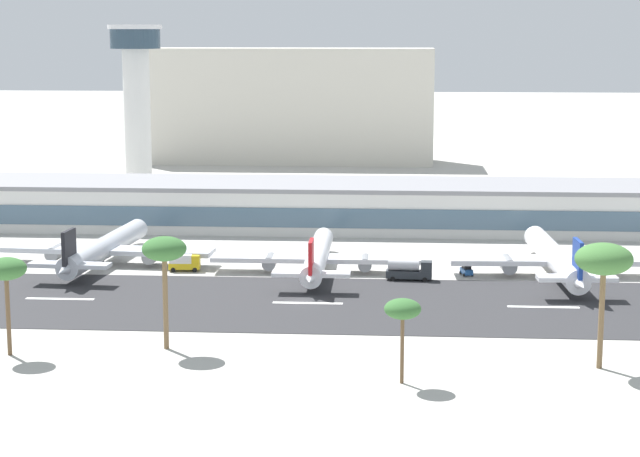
{
  "coord_description": "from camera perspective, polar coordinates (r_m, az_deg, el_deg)",
  "views": [
    {
      "loc": [
        16.56,
        -186.53,
        45.46
      ],
      "look_at": [
        1.08,
        31.73,
        7.29
      ],
      "focal_mm": 63.0,
      "sensor_mm": 36.0,
      "label": 1
    }
  ],
  "objects": [
    {
      "name": "service_fuel_truck_0",
      "position": [
        209.62,
        4.56,
        -2.09
      ],
      "size": [
        8.62,
        3.21,
        3.95
      ],
      "rotation": [
        0.0,
        0.0,
        6.24
      ],
      "color": "#2D3338",
      "rests_on": "ground_plane"
    },
    {
      "name": "airliner_black_tail_gate_0",
      "position": [
        226.2,
        -11.0,
        -1.04
      ],
      "size": [
        44.47,
        49.07,
        10.24
      ],
      "rotation": [
        0.0,
        0.0,
        1.5
      ],
      "color": "silver",
      "rests_on": "ground_plane"
    },
    {
      "name": "distant_hotel_block",
      "position": [
        399.34,
        -1.77,
        6.26
      ],
      "size": [
        104.0,
        24.8,
        40.32
      ],
      "primitive_type": "cube",
      "color": "beige",
      "rests_on": "ground_plane"
    },
    {
      "name": "palm_tree_2",
      "position": [
        162.9,
        -7.92,
        -1.16
      ],
      "size": [
        6.44,
        6.44,
        16.65
      ],
      "color": "brown",
      "rests_on": "ground_plane"
    },
    {
      "name": "terminal_building",
      "position": [
        264.83,
        1.06,
        1.2
      ],
      "size": [
        198.51,
        26.83,
        10.84
      ],
      "color": "silver",
      "rests_on": "ground_plane"
    },
    {
      "name": "service_baggage_tug_2",
      "position": [
        215.16,
        7.45,
        -2.1
      ],
      "size": [
        2.58,
        3.52,
        2.2
      ],
      "rotation": [
        0.0,
        0.0,
        4.99
      ],
      "color": "#23569E",
      "rests_on": "ground_plane"
    },
    {
      "name": "runway_centreline_dash_3",
      "position": [
        199.71,
        -13.07,
        -3.5
      ],
      "size": [
        12.0,
        1.2,
        0.01
      ],
      "primitive_type": "cube",
      "color": "white",
      "rests_on": "runway_strip"
    },
    {
      "name": "palm_tree_3",
      "position": [
        146.75,
        4.22,
        -4.17
      ],
      "size": [
        4.85,
        4.85,
        11.4
      ],
      "color": "brown",
      "rests_on": "ground_plane"
    },
    {
      "name": "palm_tree_1",
      "position": [
        156.56,
        14.22,
        -1.6
      ],
      "size": [
        7.84,
        7.84,
        17.5
      ],
      "color": "brown",
      "rests_on": "ground_plane"
    },
    {
      "name": "runway_centreline_dash_5",
      "position": [
        192.56,
        11.28,
        -3.93
      ],
      "size": [
        12.0,
        1.2,
        0.01
      ],
      "primitive_type": "cube",
      "color": "white",
      "rests_on": "runway_strip"
    },
    {
      "name": "service_box_truck_1",
      "position": [
        218.61,
        -6.89,
        -1.7
      ],
      "size": [
        6.16,
        3.04,
        3.25
      ],
      "rotation": [
        0.0,
        0.0,
        0.07
      ],
      "color": "gold",
      "rests_on": "ground_plane"
    },
    {
      "name": "palm_tree_0",
      "position": [
        164.69,
        -15.66,
        -2.08
      ],
      "size": [
        5.84,
        5.84,
        14.23
      ],
      "color": "brown",
      "rests_on": "ground_plane"
    },
    {
      "name": "airliner_red_tail_gate_1",
      "position": [
        214.65,
        -0.15,
        -1.5
      ],
      "size": [
        40.87,
        45.82,
        9.56
      ],
      "rotation": [
        0.0,
        0.0,
        1.58
      ],
      "color": "white",
      "rests_on": "ground_plane"
    },
    {
      "name": "runway_centreline_dash_4",
      "position": [
        191.6,
        -0.63,
        -3.8
      ],
      "size": [
        12.0,
        1.2,
        0.01
      ],
      "primitive_type": "cube",
      "color": "white",
      "rests_on": "runway_strip"
    },
    {
      "name": "airliner_navy_tail_gate_2",
      "position": [
        215.98,
        11.92,
        -1.56
      ],
      "size": [
        40.38,
        50.67,
        10.57
      ],
      "rotation": [
        0.0,
        0.0,
        1.62
      ],
      "color": "white",
      "rests_on": "ground_plane"
    },
    {
      "name": "control_tower",
      "position": [
        312.91,
        -9.3,
        6.78
      ],
      "size": [
        14.68,
        14.68,
        47.72
      ],
      "color": "silver",
      "rests_on": "ground_plane"
    },
    {
      "name": "ground_plane",
      "position": [
        192.7,
        -0.99,
        -3.75
      ],
      "size": [
        1400.0,
        1400.0,
        0.0
      ],
      "primitive_type": "plane",
      "color": "#B2AFA8"
    },
    {
      "name": "runway_strip",
      "position": [
        191.72,
        -1.02,
        -3.81
      ],
      "size": [
        800.0,
        39.75,
        0.08
      ],
      "primitive_type": "cube",
      "color": "#2D2D30",
      "rests_on": "ground_plane"
    }
  ]
}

